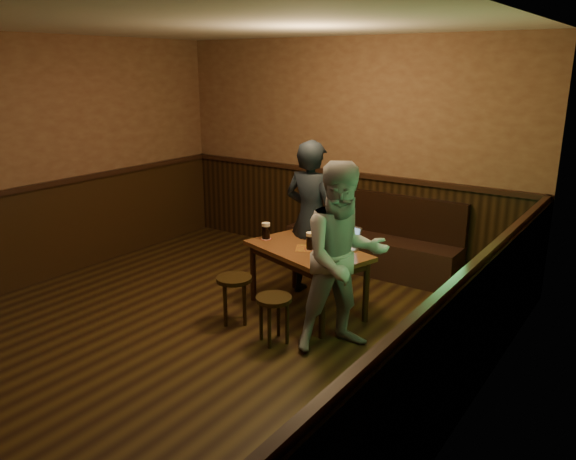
# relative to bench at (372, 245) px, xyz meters

# --- Properties ---
(room) EXTENTS (5.04, 6.04, 2.84)m
(room) POSITION_rel_bench_xyz_m (-0.56, -2.53, 0.89)
(room) COLOR black
(room) RESTS_ON ground
(bench) EXTENTS (2.20, 0.50, 0.95)m
(bench) POSITION_rel_bench_xyz_m (0.00, 0.00, 0.00)
(bench) COLOR black
(bench) RESTS_ON ground
(pub_table) EXTENTS (1.42, 1.06, 0.68)m
(pub_table) POSITION_rel_bench_xyz_m (0.00, -1.49, 0.28)
(pub_table) COLOR #543518
(pub_table) RESTS_ON ground
(stool_left) EXTENTS (0.38, 0.38, 0.47)m
(stool_left) POSITION_rel_bench_xyz_m (-0.44, -2.12, 0.07)
(stool_left) COLOR black
(stool_left) RESTS_ON ground
(stool_right) EXTENTS (0.41, 0.41, 0.45)m
(stool_right) POSITION_rel_bench_xyz_m (0.13, -2.25, 0.05)
(stool_right) COLOR black
(stool_right) RESTS_ON ground
(pint_left) EXTENTS (0.12, 0.12, 0.18)m
(pint_left) POSITION_rel_bench_xyz_m (-0.54, -1.47, 0.46)
(pint_left) COLOR maroon
(pint_left) RESTS_ON pub_table
(pint_mid) EXTENTS (0.12, 0.12, 0.18)m
(pint_mid) POSITION_rel_bench_xyz_m (0.04, -1.50, 0.46)
(pint_mid) COLOR maroon
(pint_mid) RESTS_ON pub_table
(pint_right) EXTENTS (0.10, 0.10, 0.15)m
(pint_right) POSITION_rel_bench_xyz_m (0.37, -1.65, 0.44)
(pint_right) COLOR maroon
(pint_right) RESTS_ON pub_table
(laptop) EXTENTS (0.39, 0.35, 0.23)m
(laptop) POSITION_rel_bench_xyz_m (0.29, -1.26, 0.43)
(laptop) COLOR silver
(laptop) RESTS_ON pub_table
(menu) EXTENTS (0.26, 0.21, 0.00)m
(menu) POSITION_rel_bench_xyz_m (0.42, -1.84, 0.37)
(menu) COLOR silver
(menu) RESTS_ON pub_table
(person_suit) EXTENTS (0.63, 0.41, 1.72)m
(person_suit) POSITION_rel_bench_xyz_m (-0.22, -1.08, 0.55)
(person_suit) COLOR black
(person_suit) RESTS_ON ground
(person_grey) EXTENTS (1.01, 1.05, 1.70)m
(person_grey) POSITION_rel_bench_xyz_m (0.68, -1.97, 0.54)
(person_grey) COLOR #95949A
(person_grey) RESTS_ON ground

